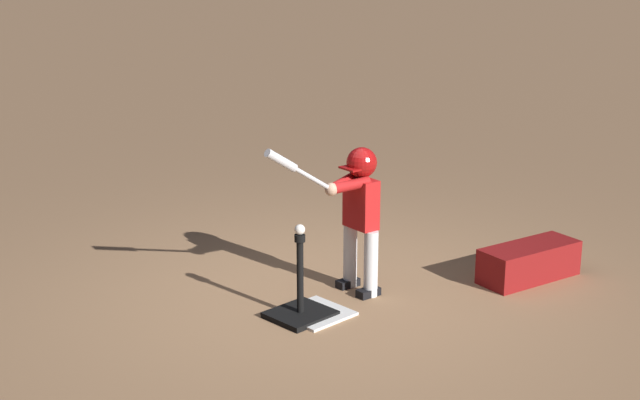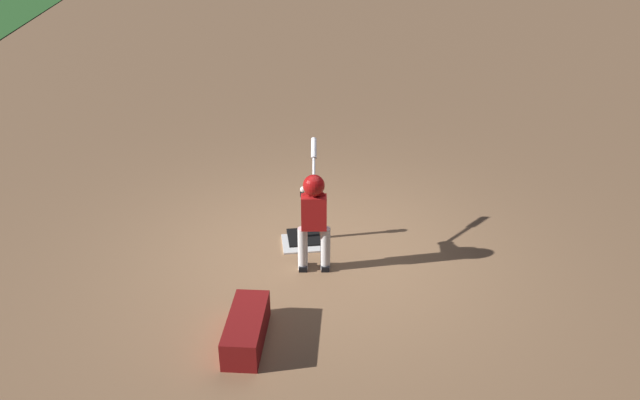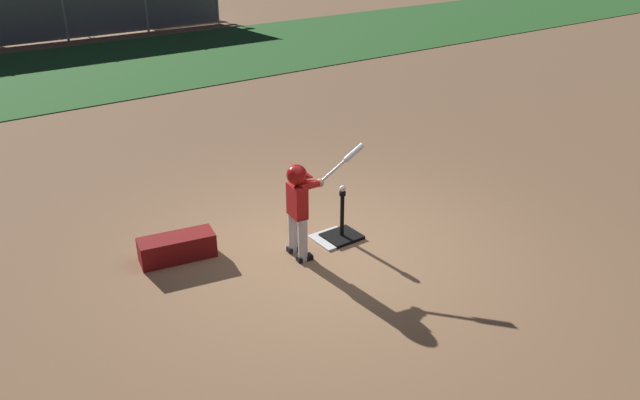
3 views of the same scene
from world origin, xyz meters
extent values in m
plane|color=#99704C|center=(0.00, 0.00, 0.00)|extent=(90.00, 90.00, 0.00)
cube|color=#33702D|center=(0.00, 10.47, 0.01)|extent=(56.00, 6.24, 0.02)
cylinder|color=#9E9EA3|center=(1.25, 14.55, 1.01)|extent=(0.08, 0.08, 2.02)
cube|color=slate|center=(0.00, 14.55, 1.01)|extent=(12.46, 0.02, 1.94)
cube|color=white|center=(0.24, 0.19, 0.01)|extent=(0.45, 0.45, 0.02)
cube|color=black|center=(0.35, 0.14, 0.02)|extent=(0.42, 0.38, 0.04)
cylinder|color=black|center=(0.35, 0.14, 0.30)|extent=(0.05, 0.05, 0.53)
cylinder|color=black|center=(0.35, 0.14, 0.59)|extent=(0.08, 0.08, 0.05)
cylinder|color=silver|center=(-0.30, 0.22, 0.25)|extent=(0.12, 0.12, 0.51)
cube|color=black|center=(-0.28, 0.22, 0.03)|extent=(0.19, 0.11, 0.06)
cylinder|color=silver|center=(-0.33, -0.02, 0.25)|extent=(0.12, 0.12, 0.51)
cube|color=black|center=(-0.31, -0.02, 0.03)|extent=(0.19, 0.11, 0.06)
cube|color=red|center=(-0.32, 0.10, 0.70)|extent=(0.17, 0.28, 0.38)
sphere|color=tan|center=(-0.32, 0.10, 0.99)|extent=(0.19, 0.19, 0.19)
sphere|color=maroon|center=(-0.32, 0.10, 1.01)|extent=(0.23, 0.23, 0.23)
cube|color=maroon|center=(-0.22, 0.09, 0.98)|extent=(0.14, 0.18, 0.01)
cylinder|color=red|center=(-0.17, 0.13, 0.87)|extent=(0.31, 0.19, 0.11)
cylinder|color=red|center=(-0.18, 0.04, 0.87)|extent=(0.31, 0.13, 0.11)
sphere|color=tan|center=(-0.04, 0.07, 0.85)|extent=(0.10, 0.10, 0.10)
cylinder|color=silver|center=(0.23, 0.04, 1.02)|extent=(0.55, 0.10, 0.37)
cylinder|color=silver|center=(0.40, 0.02, 1.13)|extent=(0.26, 0.09, 0.19)
cylinder|color=black|center=(-0.06, 0.07, 0.84)|extent=(0.04, 0.05, 0.05)
sphere|color=white|center=(0.35, 0.14, 0.65)|extent=(0.07, 0.07, 0.07)
cube|color=#93969E|center=(0.37, 16.10, 0.31)|extent=(3.37, 0.32, 0.04)
cube|color=#93969E|center=(0.38, 16.33, 0.04)|extent=(3.37, 0.38, 0.04)
cube|color=#93969E|center=(0.35, 15.50, 0.62)|extent=(3.37, 0.32, 0.04)
cube|color=#93969E|center=(0.36, 15.74, 0.35)|extent=(3.37, 0.38, 0.04)
cube|color=#93969E|center=(0.34, 14.91, 0.93)|extent=(3.37, 0.32, 0.04)
cube|color=#93969E|center=(0.34, 15.15, 0.66)|extent=(3.37, 0.38, 0.04)
cylinder|color=#93969E|center=(1.93, 16.29, 0.16)|extent=(0.06, 0.06, 0.33)
cylinder|color=#93969E|center=(1.88, 14.87, 0.47)|extent=(0.06, 0.06, 0.95)
cylinder|color=#93969E|center=(1.91, 15.58, 0.64)|extent=(0.09, 1.44, 0.66)
cube|color=#93969E|center=(5.20, 16.76, 0.30)|extent=(2.70, 0.31, 0.04)
cube|color=#93969E|center=(5.19, 16.98, 0.04)|extent=(2.70, 0.37, 0.04)
cube|color=#93969E|center=(5.22, 16.20, 0.60)|extent=(2.70, 0.31, 0.04)
cube|color=#93969E|center=(5.21, 16.42, 0.34)|extent=(2.70, 0.37, 0.04)
cube|color=#93969E|center=(5.23, 15.87, 0.64)|extent=(2.70, 0.37, 0.04)
cylinder|color=#93969E|center=(6.43, 17.02, 0.16)|extent=(0.06, 0.06, 0.32)
cylinder|color=#93969E|center=(6.49, 15.14, 0.61)|extent=(0.06, 0.06, 1.21)
cylinder|color=#93969E|center=(3.95, 16.94, 0.16)|extent=(0.06, 0.06, 0.32)
cylinder|color=#93969E|center=(4.01, 15.06, 0.61)|extent=(0.06, 0.06, 1.21)
cylinder|color=#93969E|center=(3.98, 16.00, 0.76)|extent=(0.11, 1.90, 0.94)
cube|color=maroon|center=(-1.45, 0.86, 0.14)|extent=(0.89, 0.48, 0.28)
camera|label=1|loc=(4.33, 4.40, 2.56)|focal=50.00mm
camera|label=2|loc=(-6.03, 0.79, 3.69)|focal=35.00mm
camera|label=3|loc=(-3.74, -5.03, 3.62)|focal=35.00mm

